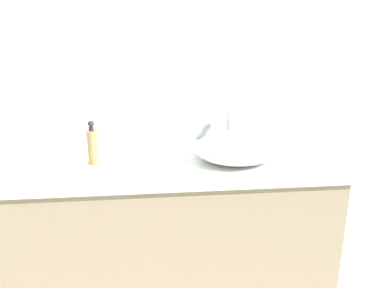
% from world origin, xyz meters
% --- Properties ---
extents(bathroom_wall_rear, '(6.00, 0.06, 2.60)m').
position_xyz_m(bathroom_wall_rear, '(0.00, 0.73, 1.30)').
color(bathroom_wall_rear, silver).
rests_on(bathroom_wall_rear, ground).
extents(vanity_counter, '(1.78, 0.53, 0.92)m').
position_xyz_m(vanity_counter, '(0.11, 0.43, 0.46)').
color(vanity_counter, gray).
rests_on(vanity_counter, ground).
extents(wall_mirror_panel, '(1.70, 0.01, 1.11)m').
position_xyz_m(wall_mirror_panel, '(0.11, 0.69, 1.47)').
color(wall_mirror_panel, '#B2BCC6').
rests_on(wall_mirror_panel, vanity_counter).
extents(sink_basin, '(0.39, 0.34, 0.12)m').
position_xyz_m(sink_basin, '(0.52, 0.39, 0.98)').
color(sink_basin, silver).
rests_on(sink_basin, vanity_counter).
extents(faucet, '(0.03, 0.13, 0.18)m').
position_xyz_m(faucet, '(0.52, 0.58, 1.02)').
color(faucet, silver).
rests_on(faucet, vanity_counter).
extents(soap_dispenser, '(0.05, 0.05, 0.20)m').
position_xyz_m(soap_dispenser, '(-0.13, 0.41, 1.00)').
color(soap_dispenser, '#AF814E').
rests_on(soap_dispenser, vanity_counter).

